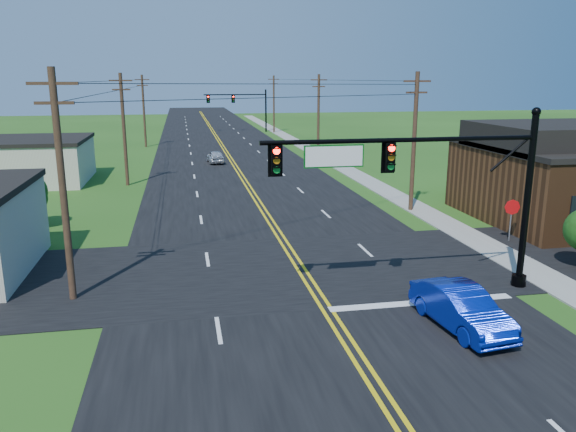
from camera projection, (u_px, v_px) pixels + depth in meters
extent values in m
plane|color=#244C15|center=(389.00, 418.00, 14.57)|extent=(260.00, 260.00, 0.00)
cube|color=black|center=(228.00, 157.00, 62.27)|extent=(16.00, 220.00, 0.04)
cube|color=black|center=(296.00, 268.00, 26.02)|extent=(70.00, 10.00, 0.04)
cube|color=gray|center=(344.00, 168.00, 54.62)|extent=(2.00, 160.00, 0.08)
cylinder|color=black|center=(527.00, 203.00, 22.93)|extent=(0.28, 0.28, 7.20)
cylinder|color=black|center=(519.00, 281.00, 23.74)|extent=(0.60, 0.60, 0.50)
sphere|color=black|center=(536.00, 112.00, 22.05)|extent=(0.36, 0.36, 0.36)
cylinder|color=black|center=(403.00, 140.00, 21.30)|extent=(11.00, 0.18, 0.18)
cube|color=#045110|center=(334.00, 156.00, 20.94)|extent=(2.30, 0.06, 0.85)
cylinder|color=black|center=(266.00, 109.00, 91.62)|extent=(0.28, 0.28, 7.20)
cylinder|color=black|center=(266.00, 130.00, 92.43)|extent=(0.60, 0.60, 0.50)
sphere|color=black|center=(266.00, 86.00, 90.74)|extent=(0.36, 0.36, 0.36)
cylinder|color=black|center=(235.00, 95.00, 90.15)|extent=(10.00, 0.18, 0.18)
cube|color=#045110|center=(215.00, 98.00, 89.70)|extent=(2.30, 0.06, 0.85)
cube|color=beige|center=(12.00, 163.00, 46.99)|extent=(12.00, 9.00, 3.40)
cube|color=black|center=(10.00, 140.00, 46.55)|extent=(12.20, 9.20, 0.30)
cylinder|color=#352318|center=(63.00, 189.00, 21.32)|extent=(0.28, 0.28, 9.00)
cube|color=#352318|center=(52.00, 83.00, 20.39)|extent=(1.80, 0.12, 0.12)
cube|color=#352318|center=(54.00, 103.00, 20.56)|extent=(1.40, 0.12, 0.12)
cylinder|color=#352318|center=(124.00, 130.00, 45.17)|extent=(0.28, 0.28, 9.00)
cube|color=#352318|center=(121.00, 81.00, 44.24)|extent=(1.80, 0.12, 0.12)
cube|color=#352318|center=(121.00, 90.00, 44.41)|extent=(1.40, 0.12, 0.12)
cylinder|color=#352318|center=(144.00, 111.00, 70.93)|extent=(0.28, 0.28, 9.00)
cube|color=#352318|center=(142.00, 80.00, 70.00)|extent=(1.80, 0.12, 0.12)
cube|color=#352318|center=(142.00, 85.00, 70.17)|extent=(1.40, 0.12, 0.12)
cylinder|color=#352318|center=(414.00, 143.00, 36.26)|extent=(0.28, 0.28, 9.00)
cube|color=#352318|center=(417.00, 81.00, 35.32)|extent=(1.80, 0.12, 0.12)
cube|color=#352318|center=(417.00, 92.00, 35.49)|extent=(1.40, 0.12, 0.12)
cylinder|color=#352318|center=(318.00, 117.00, 61.06)|extent=(0.28, 0.28, 9.00)
cube|color=#352318|center=(319.00, 80.00, 60.13)|extent=(1.80, 0.12, 0.12)
cube|color=#352318|center=(319.00, 87.00, 60.30)|extent=(1.40, 0.12, 0.12)
cylinder|color=#352318|center=(274.00, 104.00, 89.68)|extent=(0.28, 0.28, 9.00)
cube|color=#352318|center=(274.00, 79.00, 88.75)|extent=(1.80, 0.12, 0.12)
cube|color=#352318|center=(274.00, 84.00, 88.92)|extent=(1.40, 0.12, 0.12)
cylinder|color=#352318|center=(468.00, 183.00, 42.05)|extent=(0.24, 0.24, 1.85)
sphere|color=#19390D|center=(470.00, 161.00, 41.65)|extent=(3.00, 3.00, 3.00)
cylinder|color=#352318|center=(28.00, 215.00, 32.85)|extent=(0.24, 0.24, 1.54)
sphere|color=#19390D|center=(26.00, 192.00, 32.51)|extent=(2.40, 2.40, 2.40)
imported|color=#071D9C|center=(461.00, 309.00, 19.59)|extent=(2.13, 4.68, 1.49)
imported|color=silver|center=(215.00, 157.00, 58.00)|extent=(1.79, 3.90, 1.30)
cylinder|color=slate|center=(511.00, 222.00, 30.09)|extent=(0.09, 0.09, 2.16)
cylinder|color=red|center=(512.00, 207.00, 29.87)|extent=(0.81, 0.21, 0.82)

